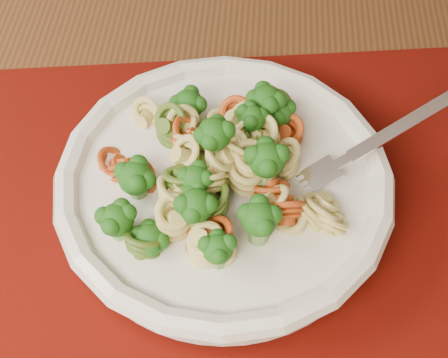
{
  "coord_description": "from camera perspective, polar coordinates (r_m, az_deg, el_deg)",
  "views": [
    {
      "loc": [
        0.72,
        0.32,
        1.19
      ],
      "look_at": [
        0.71,
        0.6,
        0.8
      ],
      "focal_mm": 50.0,
      "sensor_mm": 36.0,
      "label": 1
    }
  ],
  "objects": [
    {
      "name": "dining_table",
      "position": [
        0.66,
        0.48,
        -1.27
      ],
      "size": [
        1.45,
        0.99,
        0.76
      ],
      "rotation": [
        0.0,
        0.0,
        -0.06
      ],
      "color": "#513217",
      "rests_on": "ground"
    },
    {
      "name": "placemat",
      "position": [
        0.51,
        0.78,
        -4.36
      ],
      "size": [
        0.53,
        0.43,
        0.0
      ],
      "primitive_type": "cube",
      "rotation": [
        0.0,
        0.0,
        0.08
      ],
      "color": "#510B03",
      "rests_on": "dining_table"
    },
    {
      "name": "pasta_bowl",
      "position": [
        0.49,
        0.0,
        -0.65
      ],
      "size": [
        0.27,
        0.27,
        0.05
      ],
      "color": "silver",
      "rests_on": "placemat"
    },
    {
      "name": "pasta_broccoli_heap",
      "position": [
        0.48,
        0.0,
        0.42
      ],
      "size": [
        0.23,
        0.23,
        0.06
      ],
      "primitive_type": null,
      "color": "tan",
      "rests_on": "pasta_bowl"
    },
    {
      "name": "fork",
      "position": [
        0.49,
        8.92,
        0.47
      ],
      "size": [
        0.18,
        0.1,
        0.08
      ],
      "primitive_type": null,
      "rotation": [
        0.0,
        -0.35,
        0.43
      ],
      "color": "silver",
      "rests_on": "pasta_bowl"
    }
  ]
}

